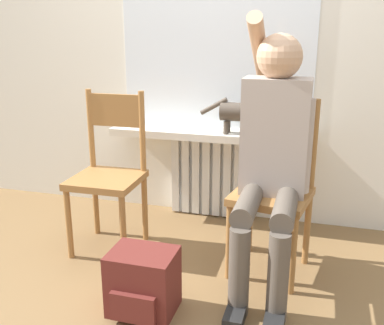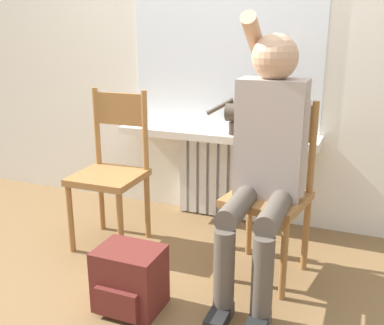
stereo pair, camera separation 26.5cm
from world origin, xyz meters
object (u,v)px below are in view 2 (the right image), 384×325
at_px(person, 267,150).
at_px(cat, 253,114).
at_px(chair_right, 271,189).
at_px(backpack, 130,279).
at_px(chair_left, 112,168).

relative_size(person, cat, 2.78).
xyz_separation_m(person, cat, (-0.24, 0.62, 0.06)).
bearing_deg(cat, chair_right, -64.38).
bearing_deg(chair_right, cat, 125.30).
bearing_deg(chair_right, backpack, -122.80).
distance_m(chair_right, backpack, 0.87).
xyz_separation_m(chair_right, cat, (-0.24, 0.51, 0.30)).
bearing_deg(chair_right, person, -83.74).
bearing_deg(cat, chair_left, -145.72).
bearing_deg(chair_left, cat, 33.36).
height_order(chair_left, backpack, chair_left).
bearing_deg(chair_right, chair_left, -170.36).
bearing_deg(person, backpack, -138.24).
bearing_deg(cat, backpack, -105.17).
bearing_deg(person, chair_right, 86.58).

